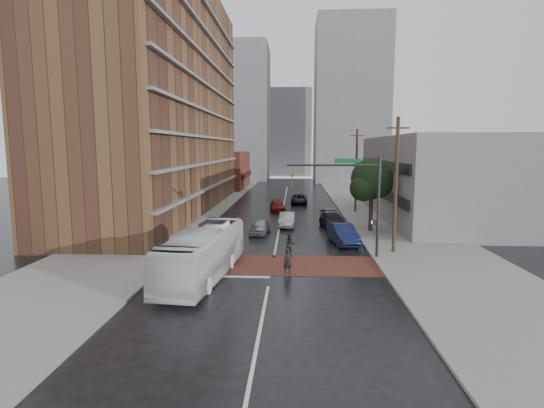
# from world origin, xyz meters

# --- Properties ---
(ground) EXTENTS (160.00, 160.00, 0.00)m
(ground) POSITION_xyz_m (0.00, 0.00, 0.00)
(ground) COLOR black
(ground) RESTS_ON ground
(crosswalk) EXTENTS (14.00, 5.00, 0.02)m
(crosswalk) POSITION_xyz_m (0.00, 0.50, 0.01)
(crosswalk) COLOR maroon
(crosswalk) RESTS_ON ground
(sidewalk_west) EXTENTS (9.00, 90.00, 0.15)m
(sidewalk_west) POSITION_xyz_m (-11.50, 25.00, 0.07)
(sidewalk_west) COLOR gray
(sidewalk_west) RESTS_ON ground
(sidewalk_east) EXTENTS (9.00, 90.00, 0.15)m
(sidewalk_east) POSITION_xyz_m (11.50, 25.00, 0.07)
(sidewalk_east) COLOR gray
(sidewalk_east) RESTS_ON ground
(apartment_block) EXTENTS (10.00, 44.00, 28.00)m
(apartment_block) POSITION_xyz_m (-14.00, 24.00, 14.00)
(apartment_block) COLOR brown
(apartment_block) RESTS_ON ground
(storefront_west) EXTENTS (8.00, 16.00, 7.00)m
(storefront_west) POSITION_xyz_m (-12.00, 54.00, 3.50)
(storefront_west) COLOR brown
(storefront_west) RESTS_ON ground
(building_east) EXTENTS (11.00, 26.00, 9.00)m
(building_east) POSITION_xyz_m (16.50, 20.00, 4.50)
(building_east) COLOR gray
(building_east) RESTS_ON ground
(distant_tower_west) EXTENTS (18.00, 16.00, 32.00)m
(distant_tower_west) POSITION_xyz_m (-14.00, 78.00, 16.00)
(distant_tower_west) COLOR gray
(distant_tower_west) RESTS_ON ground
(distant_tower_east) EXTENTS (16.00, 14.00, 36.00)m
(distant_tower_east) POSITION_xyz_m (14.00, 72.00, 18.00)
(distant_tower_east) COLOR gray
(distant_tower_east) RESTS_ON ground
(distant_tower_center) EXTENTS (12.00, 10.00, 24.00)m
(distant_tower_center) POSITION_xyz_m (0.00, 95.00, 12.00)
(distant_tower_center) COLOR gray
(distant_tower_center) RESTS_ON ground
(street_tree) EXTENTS (4.20, 4.10, 6.90)m
(street_tree) POSITION_xyz_m (8.52, 12.03, 4.73)
(street_tree) COLOR #332319
(street_tree) RESTS_ON ground
(signal_mast) EXTENTS (6.50, 0.30, 7.20)m
(signal_mast) POSITION_xyz_m (5.85, 2.50, 4.73)
(signal_mast) COLOR #2D2D33
(signal_mast) RESTS_ON ground
(utility_pole_near) EXTENTS (1.60, 0.26, 10.00)m
(utility_pole_near) POSITION_xyz_m (8.80, 4.00, 5.14)
(utility_pole_near) COLOR #473321
(utility_pole_near) RESTS_ON ground
(utility_pole_far) EXTENTS (1.60, 0.26, 10.00)m
(utility_pole_far) POSITION_xyz_m (8.80, 24.00, 5.14)
(utility_pole_far) COLOR #473321
(utility_pole_far) RESTS_ON ground
(transit_bus) EXTENTS (3.60, 11.11, 3.04)m
(transit_bus) POSITION_xyz_m (-4.00, -2.50, 1.52)
(transit_bus) COLOR silver
(transit_bus) RESTS_ON ground
(pedestrian_a) EXTENTS (0.67, 0.53, 1.61)m
(pedestrian_a) POSITION_xyz_m (1.07, -1.50, 0.80)
(pedestrian_a) COLOR black
(pedestrian_a) RESTS_ON ground
(pedestrian_b) EXTENTS (0.84, 0.68, 1.61)m
(pedestrian_b) POSITION_xyz_m (1.14, 3.00, 0.80)
(pedestrian_b) COLOR black
(pedestrian_b) RESTS_ON ground
(car_travel_a) EXTENTS (1.93, 4.06, 1.34)m
(car_travel_a) POSITION_xyz_m (-1.68, 10.80, 0.67)
(car_travel_a) COLOR #95989C
(car_travel_a) RESTS_ON ground
(car_travel_b) EXTENTS (1.62, 4.31, 1.40)m
(car_travel_b) POSITION_xyz_m (0.73, 14.43, 0.70)
(car_travel_b) COLOR #ADB1B5
(car_travel_b) RESTS_ON ground
(car_travel_c) EXTENTS (2.28, 4.46, 1.24)m
(car_travel_c) POSITION_xyz_m (-0.66, 24.68, 0.62)
(car_travel_c) COLOR #67100B
(car_travel_c) RESTS_ON ground
(suv_travel) EXTENTS (2.26, 4.82, 1.33)m
(suv_travel) POSITION_xyz_m (2.09, 31.56, 0.67)
(suv_travel) COLOR black
(suv_travel) RESTS_ON ground
(car_parked_near) EXTENTS (2.45, 5.04, 1.59)m
(car_parked_near) POSITION_xyz_m (5.43, 7.07, 0.80)
(car_parked_near) COLOR #121A41
(car_parked_near) RESTS_ON ground
(car_parked_mid) EXTENTS (2.71, 5.20, 1.44)m
(car_parked_mid) POSITION_xyz_m (5.20, 14.03, 0.72)
(car_parked_mid) COLOR black
(car_parked_mid) RESTS_ON ground
(car_parked_far) EXTENTS (1.88, 4.27, 1.43)m
(car_parked_far) POSITION_xyz_m (5.20, 17.96, 0.72)
(car_parked_far) COLOR #94979A
(car_parked_far) RESTS_ON ground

